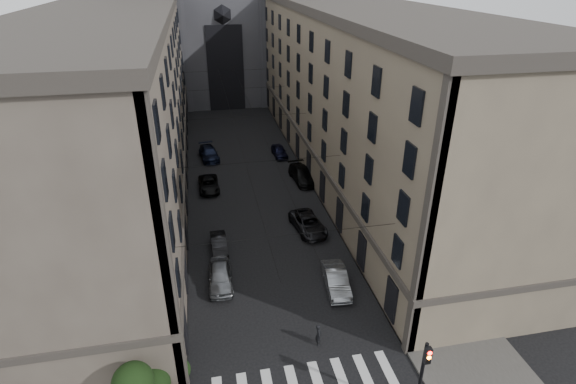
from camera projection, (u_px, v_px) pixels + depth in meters
sidewalk_left at (157, 181)px, 52.25m from camera, size 7.00×80.00×0.15m
sidewalk_right at (330, 167)px, 55.92m from camera, size 7.00×80.00×0.15m
zebra_crossing at (306, 384)px, 26.99m from camera, size 11.00×3.20×0.01m
building_left at (117, 105)px, 47.55m from camera, size 13.60×60.60×18.85m
building_right at (358, 92)px, 52.25m from camera, size 13.60×60.60×18.85m
traffic_light_right at (423, 371)px, 23.79m from camera, size 0.34×0.50×5.20m
tram_wires at (244, 117)px, 50.53m from camera, size 14.00×60.00×0.43m
car_left_near at (220, 276)px, 35.11m from camera, size 2.02×4.71×1.58m
car_left_midnear at (219, 244)px, 39.44m from camera, size 1.49×3.91×1.27m
car_left_midfar at (209, 184)px, 50.13m from camera, size 2.30×4.80×1.32m
car_left_far at (209, 153)px, 58.13m from camera, size 2.80×5.50×1.53m
car_right_near at (336, 280)px, 34.73m from camera, size 2.05×4.80×1.54m
car_right_midnear at (308, 224)px, 42.37m from camera, size 3.14×5.57×1.47m
car_right_midfar at (302, 175)px, 52.13m from camera, size 2.79×5.75×1.61m
car_right_far at (279, 151)px, 59.00m from camera, size 1.85×4.17×1.39m
pedestrian at (318, 335)px, 29.52m from camera, size 0.48×0.65×1.63m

